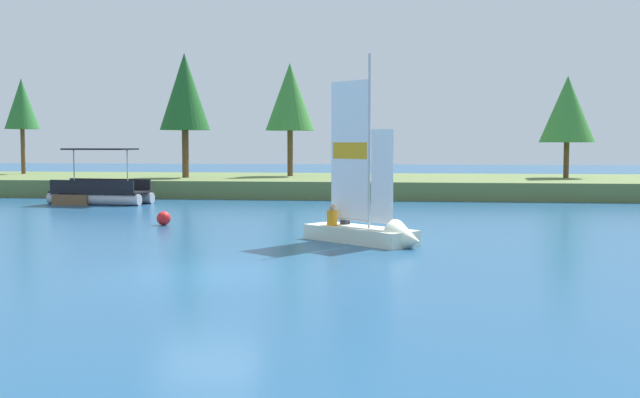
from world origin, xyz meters
name	(u,v)px	position (x,y,z in m)	size (l,w,h in m)	color
ground_plane	(208,275)	(0.00, 0.00, 0.00)	(200.00, 200.00, 0.00)	navy
shore_bank	(335,185)	(0.00, 31.55, 0.52)	(80.00, 13.25, 1.04)	#5B703D
shoreline_tree_left	(22,104)	(-22.70, 34.02, 5.99)	(2.40, 2.40, 6.79)	brown
shoreline_tree_midleft	(185,92)	(-9.40, 29.52, 6.45)	(3.17, 3.17, 7.89)	brown
shoreline_tree_centre	(290,97)	(-3.14, 32.60, 6.27)	(3.26, 3.26, 7.49)	brown
shoreline_tree_midright	(567,109)	(14.61, 31.96, 5.34)	(3.43, 3.43, 6.41)	brown
wooden_dock	(91,197)	(-12.74, 22.63, 0.26)	(1.90, 5.60, 0.52)	brown
sailboat	(374,229)	(3.75, 6.32, 0.47)	(4.28, 3.87, 6.43)	silver
pontoon_boat	(101,191)	(-11.49, 20.99, 0.66)	(5.47, 2.71, 2.95)	#B2B2B7
channel_buoy	(164,218)	(-4.74, 10.99, 0.27)	(0.55, 0.55, 0.55)	red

